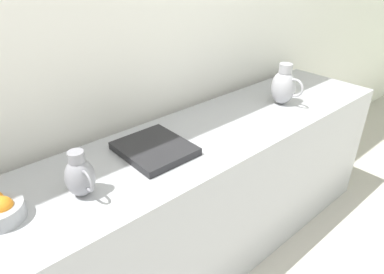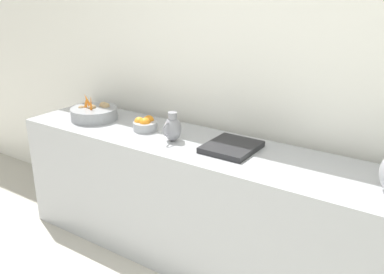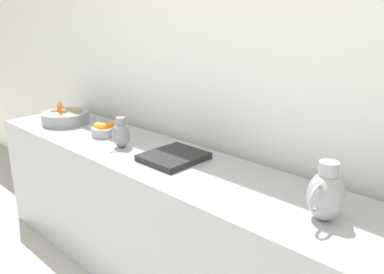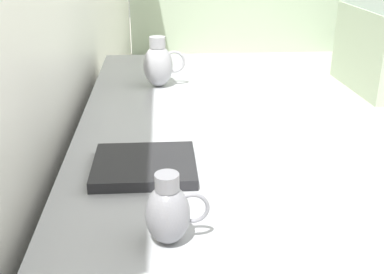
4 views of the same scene
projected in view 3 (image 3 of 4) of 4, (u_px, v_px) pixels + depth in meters
The scene contains 7 objects.
tile_wall_left at pixel (294, 50), 2.01m from camera, with size 0.10×9.02×3.00m, color white.
prep_counter at pixel (172, 227), 2.37m from camera, with size 0.62×3.23×0.87m, color #ADAFB5.
vegetable_colander at pixel (66, 117), 3.00m from camera, with size 0.35×0.35×0.20m.
orange_bowl at pixel (104, 130), 2.70m from camera, with size 0.17×0.17×0.10m.
metal_pitcher_tall at pixel (326, 194), 1.57m from camera, with size 0.21×0.15×0.25m.
metal_pitcher_short at pixel (121, 134), 2.45m from camera, with size 0.16×0.12×0.20m.
counter_sink_basin at pixel (174, 157), 2.26m from camera, with size 0.34×0.30×0.04m, color #232326.
Camera 3 is at (-0.10, 1.37, 1.68)m, focal length 36.41 mm.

